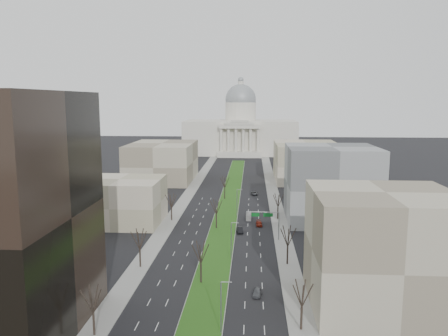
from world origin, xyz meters
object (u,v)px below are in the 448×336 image
at_px(car_grey_far, 254,193).
at_px(box_van, 249,216).
at_px(car_grey_near, 257,292).
at_px(car_red, 259,224).
at_px(car_black, 240,230).

bearing_deg(car_grey_far, box_van, -100.73).
bearing_deg(car_grey_near, car_grey_far, 98.61).
distance_m(car_red, box_van, 8.12).
bearing_deg(car_grey_far, car_red, -96.00).
xyz_separation_m(car_grey_near, car_black, (-4.73, 41.82, 0.10)).
distance_m(car_black, box_van, 15.10).
height_order(car_black, car_grey_far, car_black).
height_order(car_grey_far, box_van, box_van).
xyz_separation_m(car_red, box_van, (-3.29, 7.41, 0.32)).
xyz_separation_m(car_red, car_grey_far, (-1.27, 44.69, -0.00)).
bearing_deg(box_van, car_black, -99.20).
relative_size(car_grey_near, car_black, 0.84).
bearing_deg(car_grey_near, car_black, 104.93).
relative_size(car_red, car_grey_far, 0.96).
bearing_deg(car_black, car_grey_far, 79.35).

